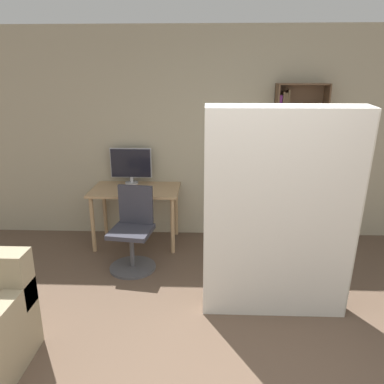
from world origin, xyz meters
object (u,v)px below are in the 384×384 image
at_px(monitor, 131,164).
at_px(mattress_near, 280,217).
at_px(bookshelf, 290,168).
at_px(office_chair, 133,236).

distance_m(monitor, mattress_near, 2.35).
xyz_separation_m(monitor, mattress_near, (1.61, -1.71, -0.05)).
relative_size(monitor, mattress_near, 0.29).
xyz_separation_m(bookshelf, mattress_near, (-0.45, -1.71, -0.02)).
height_order(monitor, office_chair, monitor).
relative_size(office_chair, bookshelf, 0.46).
height_order(monitor, bookshelf, bookshelf).
xyz_separation_m(office_chair, mattress_near, (1.45, -0.82, 0.57)).
distance_m(monitor, bookshelf, 2.06).
bearing_deg(bookshelf, monitor, -179.92).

